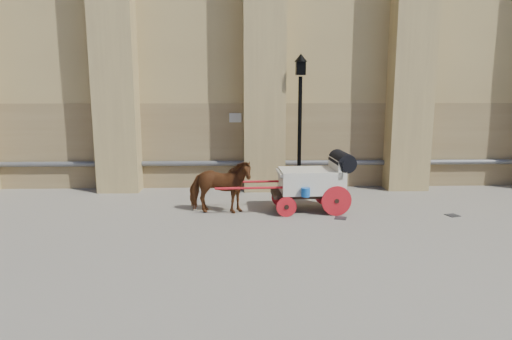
{
  "coord_description": "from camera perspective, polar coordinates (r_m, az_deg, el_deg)",
  "views": [
    {
      "loc": [
        -1.81,
        -12.06,
        3.57
      ],
      "look_at": [
        -1.38,
        0.69,
        1.23
      ],
      "focal_mm": 32.0,
      "sensor_mm": 36.0,
      "label": 1
    }
  ],
  "objects": [
    {
      "name": "horse",
      "position": [
        12.99,
        -4.55,
        -2.08
      ],
      "size": [
        1.91,
        1.02,
        1.55
      ],
      "primitive_type": "imported",
      "rotation": [
        0.0,
        0.0,
        1.47
      ],
      "color": "brown",
      "rests_on": "ground"
    },
    {
      "name": "street_lamp",
      "position": [
        15.23,
        5.49,
        6.2
      ],
      "size": [
        0.43,
        0.43,
        4.62
      ],
      "color": "black",
      "rests_on": "ground"
    },
    {
      "name": "drain_grate_far",
      "position": [
        14.01,
        23.36,
        -5.22
      ],
      "size": [
        0.4,
        0.4,
        0.01
      ],
      "primitive_type": "cube",
      "rotation": [
        0.0,
        0.0,
        0.3
      ],
      "color": "black",
      "rests_on": "ground"
    },
    {
      "name": "drain_grate_near",
      "position": [
        12.83,
        10.53,
        -5.92
      ],
      "size": [
        0.41,
        0.41,
        0.01
      ],
      "primitive_type": "cube",
      "rotation": [
        0.0,
        0.0,
        -0.34
      ],
      "color": "black",
      "rests_on": "ground"
    },
    {
      "name": "carriage",
      "position": [
        13.3,
        7.47,
        -1.16
      ],
      "size": [
        3.99,
        1.46,
        1.72
      ],
      "rotation": [
        0.0,
        0.0,
        0.05
      ],
      "color": "black",
      "rests_on": "ground"
    },
    {
      "name": "ground",
      "position": [
        12.71,
        6.38,
        -6.0
      ],
      "size": [
        90.0,
        90.0,
        0.0
      ],
      "primitive_type": "plane",
      "color": "slate",
      "rests_on": "ground"
    }
  ]
}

